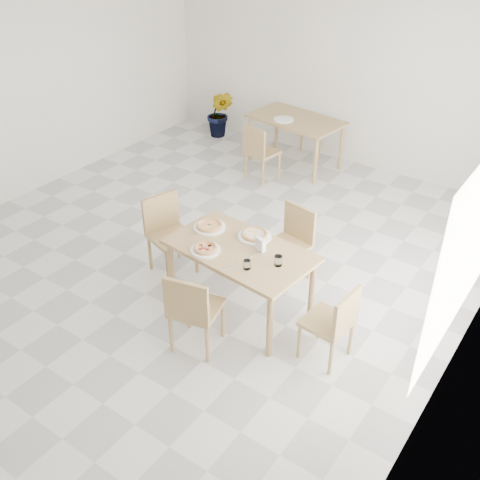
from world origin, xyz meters
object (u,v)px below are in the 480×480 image
Objects in this scene: chair_east at (335,321)px; chair_back_s at (259,149)px; chair_back_n at (324,120)px; pizza_pepperoni at (205,248)px; chair_south at (192,308)px; plate_mushroom at (255,236)px; pizza_margherita at (209,225)px; second_table at (296,124)px; plate_margherita at (209,227)px; pizza_mushroom at (255,234)px; napkin_holder at (261,245)px; chair_north at (292,238)px; tumbler_a at (247,265)px; chair_west at (167,229)px; main_table at (240,256)px; potted_plant at (220,114)px; tumbler_b at (278,261)px; plate_empty at (284,120)px; plate_pepperoni at (206,250)px.

chair_back_s reaches higher than chair_east.
pizza_pepperoni is at bearing -63.49° from chair_back_n.
chair_back_s is (-1.50, 3.34, -0.02)m from chair_south.
chair_east is at bearing -18.32° from plate_mushroom.
chair_east is 0.88× the size of chair_back_n.
pizza_margherita is 3.37m from second_table.
pizza_mushroom is (0.48, 0.12, 0.02)m from plate_margherita.
napkin_holder is (0.18, -0.17, 0.03)m from pizza_mushroom.
chair_north is 9.35× the size of tumbler_a.
chair_west is 2.92× the size of pizza_pepperoni.
chair_east reaches higher than main_table.
potted_plant is at bearing -151.30° from chair_back_n.
chair_back_s is at bearing 142.57° from napkin_holder.
second_table is at bearing 117.92° from tumbler_b.
plate_empty reaches higher than main_table.
chair_west reaches higher than tumbler_b.
napkin_holder is at bearing -43.50° from pizza_mushroom.
tumbler_b reaches higher than tumbler_a.
chair_west reaches higher than napkin_holder.
pizza_margherita is 0.32× the size of chair_back_s.
pizza_mushroom reaches higher than plate_pepperoni.
napkin_holder reaches higher than plate_mushroom.
pizza_pepperoni reaches higher than plate_pepperoni.
plate_empty is (-1.46, 3.94, 0.26)m from chair_south.
chair_west reaches higher than chair_east.
tumbler_b is at bearing -31.89° from plate_mushroom.
main_table is at bearing -65.34° from plate_empty.
chair_south reaches higher than tumbler_b.
plate_pepperoni is 0.43m from pizza_margherita.
chair_back_s reaches higher than plate_pepperoni.
second_table is (-0.27, 3.23, 0.14)m from chair_west.
main_table is 4.45× the size of plate_mushroom.
chair_back_n is at bearing 108.12° from plate_mushroom.
chair_west reaches higher than chair_back_s.
chair_back_s is (-1.75, 2.84, -0.31)m from tumbler_a.
chair_east is 2.75× the size of plate_pepperoni.
tumbler_b is at bearing 136.18° from chair_back_s.
pizza_pepperoni is at bearing -125.66° from napkin_holder.
pizza_pepperoni is 0.53m from napkin_holder.
chair_back_n is at bearing 103.17° from pizza_pepperoni.
chair_east is 0.74m from tumbler_b.
chair_east is at bearing -7.55° from tumbler_b.
second_table is at bearing 130.55° from chair_north.
pizza_mushroom is (-0.12, -0.56, 0.29)m from chair_north.
tumbler_b is at bearing -9.54° from pizza_margherita.
plate_margherita is (-1.59, 0.24, 0.29)m from chair_east.
plate_margherita is 0.22× the size of second_table.
second_table is at bearing 21.53° from chair_west.
chair_south is at bearing 123.69° from chair_back_s.
plate_margherita is 3.37m from second_table.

